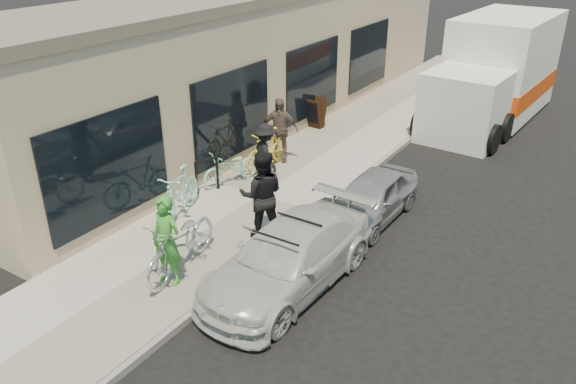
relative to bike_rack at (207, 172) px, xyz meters
The scene contains 17 objects.
ground 4.06m from the bike_rack, 38.38° to the right, with size 120.00×120.00×0.00m, color black.
sidewalk 1.38m from the bike_rack, 24.20° to the left, with size 3.00×34.00×0.15m, color #AAA399.
curb 2.80m from the bike_rack, 10.79° to the left, with size 0.12×34.00×0.13m, color gray.
storefront 6.07m from the bike_rack, 110.89° to the left, with size 3.60×20.00×4.22m.
bike_rack is the anchor object (origin of this frame).
sandwich_board 5.35m from the bike_rack, 91.73° to the left, with size 0.60×0.61×0.92m.
sedan_white 4.06m from the bike_rack, 29.11° to the right, with size 1.86×4.11×1.21m.
sedan_silver 3.89m from the bike_rack, 16.68° to the left, with size 1.22×3.04×1.03m, color #A2A1A6.
moving_truck 10.57m from the bike_rack, 67.24° to the left, with size 2.91×6.79×3.27m.
tandem_bike 3.31m from the bike_rack, 57.93° to the right, with size 0.74×2.12×1.11m, color silver.
woman_rider 3.70m from the bike_rack, 60.54° to the right, with size 0.61×0.40×1.67m, color #388F2F.
man_standing 2.55m from the bike_rack, 23.94° to the right, with size 0.91×0.71×1.87m, color black.
cruiser_bike_a 1.31m from the bike_rack, 76.89° to the right, with size 0.51×1.81×1.09m, color #9BE8D6.
cruiser_bike_b 0.73m from the bike_rack, 75.41° to the left, with size 0.55×1.58×0.83m, color #9BE8D6.
cruiser_bike_c 2.01m from the bike_rack, 78.64° to the left, with size 0.48×1.71×1.03m, color yellow.
bystander_a 1.49m from the bike_rack, 53.25° to the left, with size 0.98×0.56×1.52m, color black.
bystander_b 2.58m from the bike_rack, 81.68° to the left, with size 1.02×0.42×1.73m, color brown.
Camera 1 is at (4.94, -6.65, 6.00)m, focal length 35.00 mm.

